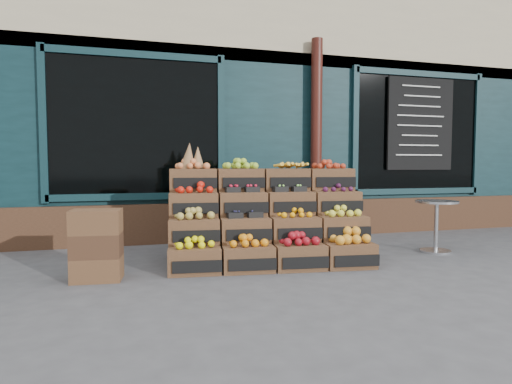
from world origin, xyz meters
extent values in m
plane|color=#454548|center=(0.00, 0.00, 0.00)|extent=(60.00, 60.00, 0.00)
cube|color=black|center=(0.00, 5.20, 2.40)|extent=(12.00, 6.00, 4.80)
cube|color=black|center=(0.00, 2.25, 1.50)|extent=(12.00, 0.12, 3.00)
cube|color=#41281A|center=(0.00, 2.18, 0.30)|extent=(12.00, 0.18, 0.60)
cube|color=black|center=(-1.60, 2.18, 1.75)|extent=(2.40, 0.06, 2.00)
cube|color=black|center=(3.20, 2.18, 1.75)|extent=(2.40, 0.06, 2.00)
cylinder|color=#3D140E|center=(1.20, 2.05, 1.60)|extent=(0.18, 0.18, 3.20)
cube|color=black|center=(3.20, 2.10, 1.90)|extent=(1.30, 0.04, 1.60)
cube|color=brown|center=(-1.03, 0.27, 0.14)|extent=(0.61, 0.46, 0.28)
cube|color=black|center=(-1.05, 0.06, 0.11)|extent=(0.52, 0.08, 0.13)
cube|color=#DBD508|center=(-1.03, 0.27, 0.33)|extent=(0.49, 0.35, 0.09)
cube|color=brown|center=(-0.44, 0.20, 0.14)|extent=(0.61, 0.46, 0.28)
cube|color=black|center=(-0.46, -0.01, 0.11)|extent=(0.52, 0.08, 0.13)
cube|color=orange|center=(-0.44, 0.20, 0.34)|extent=(0.49, 0.35, 0.10)
cube|color=brown|center=(0.15, 0.13, 0.14)|extent=(0.61, 0.46, 0.28)
cube|color=black|center=(0.12, -0.08, 0.11)|extent=(0.52, 0.08, 0.13)
cube|color=maroon|center=(0.15, 0.13, 0.34)|extent=(0.49, 0.35, 0.11)
cube|color=brown|center=(0.73, 0.05, 0.14)|extent=(0.61, 0.46, 0.28)
cube|color=black|center=(0.71, -0.15, 0.11)|extent=(0.52, 0.08, 0.13)
cube|color=orange|center=(0.73, 0.05, 0.35)|extent=(0.49, 0.35, 0.13)
cube|color=brown|center=(-1.00, 0.51, 0.43)|extent=(0.61, 0.46, 0.28)
cube|color=black|center=(-1.02, 0.30, 0.40)|extent=(0.52, 0.08, 0.13)
cube|color=#A18C3C|center=(-1.00, 0.51, 0.62)|extent=(0.49, 0.35, 0.10)
cube|color=brown|center=(-0.41, 0.44, 0.43)|extent=(0.61, 0.46, 0.28)
cube|color=black|center=(-0.43, 0.23, 0.40)|extent=(0.52, 0.08, 0.13)
cube|color=#201F41|center=(-0.41, 0.44, 0.59)|extent=(0.49, 0.35, 0.03)
cube|color=brown|center=(0.18, 0.36, 0.43)|extent=(0.61, 0.46, 0.28)
cube|color=black|center=(0.15, 0.16, 0.40)|extent=(0.52, 0.08, 0.13)
cube|color=orange|center=(0.18, 0.36, 0.61)|extent=(0.49, 0.35, 0.08)
cube|color=brown|center=(0.76, 0.29, 0.43)|extent=(0.61, 0.46, 0.28)
cube|color=black|center=(0.74, 0.08, 0.40)|extent=(0.52, 0.08, 0.13)
cube|color=gold|center=(0.76, 0.29, 0.62)|extent=(0.49, 0.35, 0.10)
cube|color=brown|center=(-0.97, 0.75, 0.71)|extent=(0.61, 0.46, 0.28)
cube|color=black|center=(-0.99, 0.54, 0.68)|extent=(0.52, 0.08, 0.13)
cube|color=#B9170A|center=(-0.97, 0.75, 0.90)|extent=(0.49, 0.35, 0.10)
cube|color=brown|center=(-0.38, 0.68, 0.71)|extent=(0.61, 0.46, 0.28)
cube|color=black|center=(-0.41, 0.47, 0.68)|extent=(0.52, 0.08, 0.13)
cube|color=red|center=(-0.38, 0.68, 0.87)|extent=(0.49, 0.35, 0.04)
cube|color=brown|center=(0.21, 0.60, 0.71)|extent=(0.61, 0.46, 0.28)
cube|color=black|center=(0.18, 0.40, 0.68)|extent=(0.52, 0.08, 0.13)
cube|color=#8DD756|center=(0.21, 0.60, 0.87)|extent=(0.49, 0.35, 0.03)
cube|color=brown|center=(0.79, 0.53, 0.71)|extent=(0.61, 0.46, 0.28)
cube|color=black|center=(0.77, 0.32, 0.68)|extent=(0.52, 0.08, 0.13)
cube|color=#3F1233|center=(0.79, 0.53, 0.89)|extent=(0.49, 0.35, 0.07)
cube|color=brown|center=(-0.94, 0.99, 1.00)|extent=(0.61, 0.46, 0.28)
cube|color=black|center=(-0.96, 0.78, 0.97)|extent=(0.52, 0.08, 0.13)
cube|color=#D2723F|center=(-0.94, 0.99, 1.18)|extent=(0.49, 0.35, 0.09)
cube|color=brown|center=(-0.35, 0.91, 1.00)|extent=(0.61, 0.46, 0.28)
cube|color=black|center=(-0.38, 0.71, 0.97)|extent=(0.52, 0.08, 0.13)
cube|color=#95BD2F|center=(-0.35, 0.91, 1.19)|extent=(0.49, 0.35, 0.10)
cube|color=brown|center=(0.24, 0.84, 1.00)|extent=(0.61, 0.46, 0.28)
cube|color=black|center=(0.21, 0.63, 0.97)|extent=(0.52, 0.08, 0.13)
cube|color=yellow|center=(0.24, 0.84, 1.18)|extent=(0.49, 0.35, 0.09)
cube|color=brown|center=(0.82, 0.77, 1.00)|extent=(0.61, 0.46, 0.28)
cube|color=black|center=(0.80, 0.56, 0.97)|extent=(0.52, 0.08, 0.13)
cube|color=#A12E17|center=(0.82, 0.77, 1.18)|extent=(0.49, 0.35, 0.08)
cube|color=#41281A|center=(-0.12, 0.40, 0.14)|extent=(2.37, 0.67, 0.28)
cube|color=#41281A|center=(-0.09, 0.64, 0.28)|extent=(2.37, 0.67, 0.57)
cube|color=#41281A|center=(-0.06, 0.88, 0.43)|extent=(2.37, 0.67, 0.85)
cone|color=olive|center=(-0.99, 0.99, 1.30)|extent=(0.20, 0.20, 0.33)
cone|color=olive|center=(-0.87, 1.03, 1.28)|extent=(0.18, 0.18, 0.28)
cube|color=brown|center=(-2.03, 0.23, 0.12)|extent=(0.52, 0.39, 0.24)
cube|color=#41281A|center=(-2.03, 0.23, 0.36)|extent=(0.52, 0.39, 0.24)
cube|color=brown|center=(-2.03, 0.23, 0.61)|extent=(0.52, 0.39, 0.24)
cylinder|color=silver|center=(2.28, 0.49, 0.01)|extent=(0.41, 0.41, 0.03)
cylinder|color=silver|center=(2.28, 0.49, 0.34)|extent=(0.06, 0.06, 0.67)
cylinder|color=silver|center=(2.28, 0.49, 0.69)|extent=(0.56, 0.56, 0.03)
imported|color=#195A2A|center=(-1.75, 2.86, 0.96)|extent=(0.71, 0.47, 1.92)
camera|label=1|loc=(-1.64, -4.38, 1.19)|focal=30.00mm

